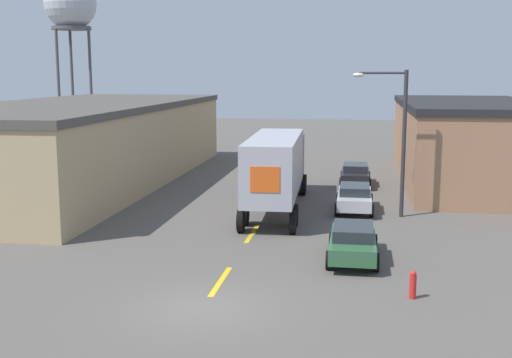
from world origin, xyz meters
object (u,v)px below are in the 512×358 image
at_px(parked_car_right_mid, 355,197).
at_px(fire_hydrant, 413,285).
at_px(street_lamp, 397,131).
at_px(water_tower, 70,6).
at_px(semi_truck, 277,164).
at_px(parked_car_right_far, 355,174).
at_px(parked_car_right_near, 353,241).

relative_size(parked_car_right_mid, fire_hydrant, 4.79).
bearing_deg(street_lamp, water_tower, 136.73).
xyz_separation_m(parked_car_right_mid, fire_hydrant, (1.93, -12.89, -0.30)).
bearing_deg(water_tower, semi_truck, -48.96).
bearing_deg(street_lamp, semi_truck, 172.39).
height_order(water_tower, fire_hydrant, water_tower).
height_order(semi_truck, parked_car_right_mid, semi_truck).
bearing_deg(semi_truck, fire_hydrant, -66.95).
bearing_deg(parked_car_right_mid, water_tower, 135.71).
xyz_separation_m(parked_car_right_far, water_tower, (-27.50, 19.03, 12.65)).
bearing_deg(fire_hydrant, parked_car_right_near, 115.87).
bearing_deg(street_lamp, parked_car_right_mid, 154.75).
distance_m(street_lamp, fire_hydrant, 12.55).
relative_size(semi_truck, water_tower, 0.76).
bearing_deg(parked_car_right_near, fire_hydrant, -64.13).
height_order(parked_car_right_near, fire_hydrant, parked_car_right_near).
xyz_separation_m(water_tower, street_lamp, (29.48, -27.76, -9.13)).
distance_m(water_tower, fire_hydrant, 51.10).
bearing_deg(street_lamp, parked_car_right_far, 102.81).
bearing_deg(semi_truck, street_lamp, -9.63).
distance_m(parked_car_right_mid, street_lamp, 4.15).
height_order(semi_truck, water_tower, water_tower).
xyz_separation_m(semi_truck, fire_hydrant, (5.97, -12.76, -1.93)).
height_order(parked_car_right_mid, water_tower, water_tower).
bearing_deg(parked_car_right_mid, semi_truck, -178.12).
bearing_deg(fire_hydrant, street_lamp, 89.75).
height_order(semi_truck, street_lamp, street_lamp).
distance_m(water_tower, street_lamp, 41.51).
bearing_deg(parked_car_right_far, water_tower, 145.32).
xyz_separation_m(parked_car_right_far, parked_car_right_near, (0.00, -16.70, 0.00)).
xyz_separation_m(semi_truck, parked_car_right_near, (4.03, -8.77, -1.63)).
distance_m(semi_truck, parked_car_right_mid, 4.35).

